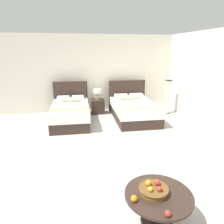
# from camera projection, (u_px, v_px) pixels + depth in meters

# --- Properties ---
(ground_plane) EXTENTS (9.41, 10.32, 0.02)m
(ground_plane) POSITION_uv_depth(u_px,v_px,m) (115.00, 148.00, 4.96)
(ground_plane) COLOR #B1ACA7
(wall_back) EXTENTS (9.41, 0.12, 2.79)m
(wall_back) POSITION_uv_depth(u_px,v_px,m) (98.00, 74.00, 7.71)
(wall_back) COLOR silver
(wall_back) RESTS_ON ground
(wall_side_right) EXTENTS (0.12, 5.92, 2.79)m
(wall_side_right) POSITION_uv_depth(u_px,v_px,m) (220.00, 84.00, 5.43)
(wall_side_right) COLOR silver
(wall_side_right) RESTS_ON ground
(bed_near_window) EXTENTS (1.23, 2.06, 1.19)m
(bed_near_window) POSITION_uv_depth(u_px,v_px,m) (71.00, 113.00, 6.62)
(bed_near_window) COLOR #35251E
(bed_near_window) RESTS_ON ground
(bed_near_corner) EXTENTS (1.41, 2.22, 1.16)m
(bed_near_corner) POSITION_uv_depth(u_px,v_px,m) (133.00, 110.00, 6.99)
(bed_near_corner) COLOR #35251E
(bed_near_corner) RESTS_ON ground
(nightstand) EXTENTS (0.46, 0.42, 0.51)m
(nightstand) POSITION_uv_depth(u_px,v_px,m) (98.00, 106.00, 7.58)
(nightstand) COLOR #35251E
(nightstand) RESTS_ON ground
(table_lamp) EXTENTS (0.29, 0.29, 0.39)m
(table_lamp) POSITION_uv_depth(u_px,v_px,m) (97.00, 93.00, 7.46)
(table_lamp) COLOR tan
(table_lamp) RESTS_ON nightstand
(coffee_table) EXTENTS (0.89, 0.89, 0.46)m
(coffee_table) POSITION_uv_depth(u_px,v_px,m) (158.00, 201.00, 2.73)
(coffee_table) COLOR #35251E
(coffee_table) RESTS_ON ground
(fruit_bowl) EXTENTS (0.40, 0.40, 0.14)m
(fruit_bowl) POSITION_uv_depth(u_px,v_px,m) (153.00, 189.00, 2.71)
(fruit_bowl) COLOR brown
(fruit_bowl) RESTS_ON coffee_table
(loose_apple) EXTENTS (0.07, 0.07, 0.07)m
(loose_apple) POSITION_uv_depth(u_px,v_px,m) (168.00, 213.00, 2.32)
(loose_apple) COLOR #B0312A
(loose_apple) RESTS_ON coffee_table
(loose_orange) EXTENTS (0.08, 0.08, 0.08)m
(loose_orange) POSITION_uv_depth(u_px,v_px,m) (134.00, 199.00, 2.55)
(loose_orange) COLOR orange
(loose_orange) RESTS_ON coffee_table
(floor_lamp_corner) EXTENTS (0.20, 0.20, 1.23)m
(floor_lamp_corner) POSITION_uv_depth(u_px,v_px,m) (167.00, 97.00, 7.49)
(floor_lamp_corner) COLOR #27281F
(floor_lamp_corner) RESTS_ON ground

